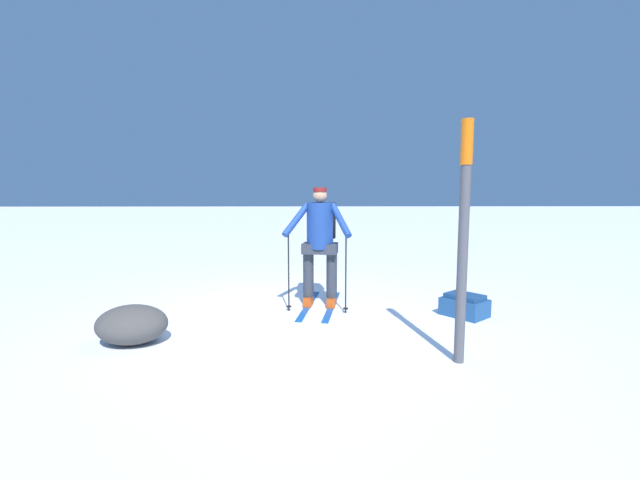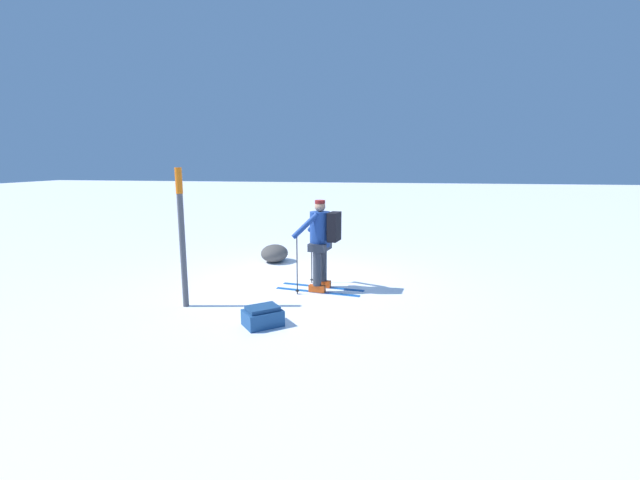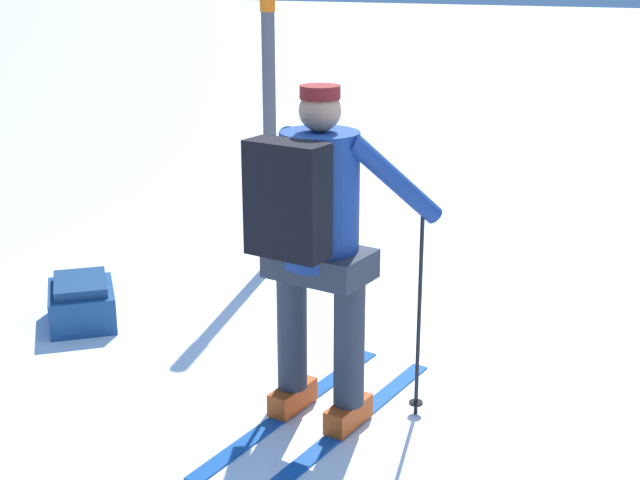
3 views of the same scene
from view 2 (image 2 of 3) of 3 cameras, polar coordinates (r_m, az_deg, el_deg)
name	(u,v)px [view 2 (image 2 of 3)]	position (r m, az deg, el deg)	size (l,w,h in m)	color
ground_plane	(301,283)	(8.40, -2.61, -5.80)	(80.00, 80.00, 0.00)	white
skier	(322,238)	(7.76, 0.23, 0.25)	(0.94, 1.64, 1.67)	#144C9E
dropped_backpack	(263,316)	(6.35, -7.64, -10.06)	(0.64, 0.66, 0.29)	navy
trail_marker	(182,228)	(7.16, -17.98, 1.55)	(0.11, 0.11, 2.26)	#4C4C51
rock_boulder	(274,253)	(10.19, -6.09, -1.77)	(0.74, 0.63, 0.41)	#474442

